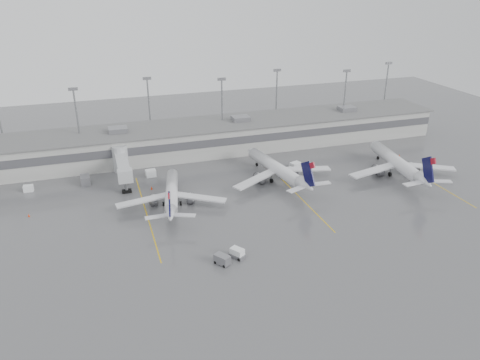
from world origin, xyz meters
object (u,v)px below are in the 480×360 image
object	(u,v)px
jet_mid_left	(172,193)
jet_mid_right	(278,169)
baggage_tug	(237,254)
jet_far_right	(398,163)

from	to	relation	value
jet_mid_left	jet_mid_right	distance (m)	28.12
jet_mid_right	baggage_tug	bearing A→B (deg)	-133.55
jet_mid_left	jet_far_right	bearing A→B (deg)	10.26
jet_mid_right	jet_far_right	bearing A→B (deg)	-21.00
jet_far_right	baggage_tug	distance (m)	56.14
jet_mid_right	jet_far_right	world-z (taller)	jet_far_right
jet_far_right	baggage_tug	world-z (taller)	jet_far_right
jet_mid_right	baggage_tug	world-z (taller)	jet_mid_right
jet_mid_left	jet_far_right	size ratio (longest dim) A/B	0.85
jet_mid_left	jet_mid_right	size ratio (longest dim) A/B	0.88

